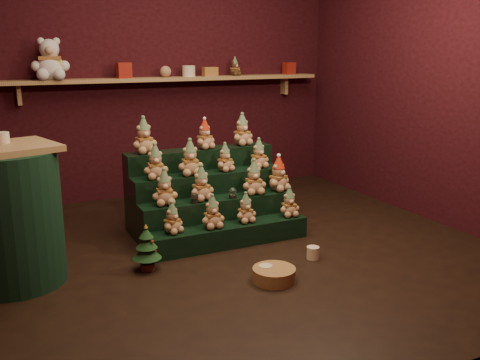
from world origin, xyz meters
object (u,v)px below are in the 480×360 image
side_table (11,216)px  snow_globe_b (233,193)px  snow_globe_c (262,190)px  snow_globe_a (195,198)px  mug_left (266,272)px  brown_bear (235,67)px  wicker_basket (274,275)px  white_bear (50,53)px  riser_tier_front (229,235)px  mug_right (313,253)px  mini_christmas_tree (147,248)px

side_table → snow_globe_b: bearing=-10.6°
snow_globe_c → side_table: size_ratio=0.09×
snow_globe_a → snow_globe_c: 0.63m
mug_left → brown_bear: bearing=69.9°
wicker_basket → white_bear: 3.14m
riser_tier_front → mug_right: bearing=-49.9°
mug_right → riser_tier_front: bearing=130.1°
side_table → wicker_basket: side_table is taller
mug_left → wicker_basket: (0.03, -0.07, -0.00)m
side_table → brown_bear: 3.19m
snow_globe_c → side_table: bearing=-175.2°
mini_christmas_tree → mug_left: bearing=-35.0°
white_bear → snow_globe_c: bearing=-37.8°
mini_christmas_tree → snow_globe_a: bearing=35.3°
riser_tier_front → mug_left: 0.73m
side_table → brown_bear: brown_bear is taller
snow_globe_a → wicker_basket: snow_globe_a is taller
snow_globe_a → riser_tier_front: bearing=-33.1°
riser_tier_front → mini_christmas_tree: mini_christmas_tree is taller
snow_globe_b → mug_right: 0.88m
white_bear → riser_tier_front: bearing=-48.7°
riser_tier_front → snow_globe_b: (0.11, 0.16, 0.32)m
snow_globe_c → white_bear: 2.47m
mug_left → wicker_basket: mug_left is taller
snow_globe_b → mug_right: size_ratio=0.93×
white_bear → brown_bear: white_bear is taller
side_table → wicker_basket: (1.66, -0.78, -0.44)m
riser_tier_front → wicker_basket: 0.79m
riser_tier_front → brown_bear: brown_bear is taller
snow_globe_c → mini_christmas_tree: (-1.16, -0.37, -0.22)m
white_bear → snow_globe_a: bearing=-52.4°
riser_tier_front → wicker_basket: size_ratio=4.50×
snow_globe_b → snow_globe_c: snow_globe_b is taller
snow_globe_c → wicker_basket: bearing=-112.5°
snow_globe_c → side_table: 2.07m
side_table → mug_left: side_table is taller
snow_globe_a → side_table: bearing=-173.1°
snow_globe_c → mug_right: bearing=-83.3°
side_table → white_bear: bearing=56.7°
brown_bear → side_table: bearing=-166.0°
wicker_basket → white_bear: (-1.13, 2.51, 1.53)m
side_table → mini_christmas_tree: bearing=-28.8°
riser_tier_front → brown_bear: size_ratio=6.96×
brown_bear → mini_christmas_tree: bearing=-150.5°
snow_globe_b → snow_globe_c: size_ratio=1.10×
mug_right → wicker_basket: (-0.48, -0.23, -0.00)m
riser_tier_front → side_table: side_table is taller
mini_christmas_tree → brown_bear: brown_bear is taller
snow_globe_b → white_bear: bearing=128.6°
snow_globe_a → mug_right: size_ratio=0.91×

